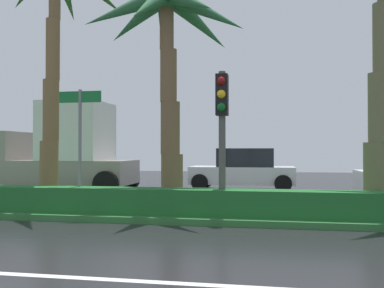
% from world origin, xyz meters
% --- Properties ---
extents(ground_plane, '(90.00, 42.00, 0.10)m').
position_xyz_m(ground_plane, '(0.00, 9.00, -0.05)').
color(ground_plane, black).
extents(median_strip, '(85.50, 4.00, 0.15)m').
position_xyz_m(median_strip, '(0.00, 8.00, 0.07)').
color(median_strip, '#2D6B33').
rests_on(median_strip, ground_plane).
extents(median_hedge, '(76.50, 0.70, 0.60)m').
position_xyz_m(median_hedge, '(0.00, 6.60, 0.45)').
color(median_hedge, '#1E6028').
rests_on(median_hedge, median_strip).
extents(palm_tree_centre, '(4.36, 4.39, 6.11)m').
position_xyz_m(palm_tree_centre, '(1.69, 7.89, 4.82)').
color(palm_tree_centre, brown).
rests_on(palm_tree_centre, median_strip).
extents(traffic_signal_median_right, '(0.28, 0.43, 3.33)m').
position_xyz_m(traffic_signal_median_right, '(3.27, 6.78, 2.45)').
color(traffic_signal_median_right, '#4C4C47').
rests_on(traffic_signal_median_right, median_strip).
extents(street_name_sign, '(1.10, 0.08, 3.00)m').
position_xyz_m(street_name_sign, '(-0.28, 6.82, 2.08)').
color(street_name_sign, slate).
rests_on(street_name_sign, median_strip).
extents(box_truck_lead, '(6.40, 2.64, 3.46)m').
position_xyz_m(box_truck_lead, '(-3.90, 12.29, 1.55)').
color(box_truck_lead, gray).
rests_on(box_truck_lead, ground_plane).
extents(car_in_traffic_leading, '(4.30, 2.02, 1.72)m').
position_xyz_m(car_in_traffic_leading, '(3.25, 14.95, 0.83)').
color(car_in_traffic_leading, white).
rests_on(car_in_traffic_leading, ground_plane).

